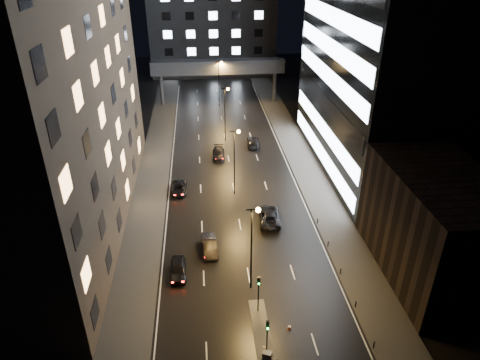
# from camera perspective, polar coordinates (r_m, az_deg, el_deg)

# --- Properties ---
(ground) EXTENTS (160.00, 160.00, 0.00)m
(ground) POSITION_cam_1_polar(r_m,az_deg,el_deg) (74.10, -1.54, 2.86)
(ground) COLOR black
(ground) RESTS_ON ground
(sidewalk_left) EXTENTS (5.00, 110.00, 0.15)m
(sidewalk_left) POSITION_cam_1_polar(r_m,az_deg,el_deg) (69.92, -11.50, 0.64)
(sidewalk_left) COLOR #383533
(sidewalk_left) RESTS_ON ground
(sidewalk_right) EXTENTS (5.00, 110.00, 0.15)m
(sidewalk_right) POSITION_cam_1_polar(r_m,az_deg,el_deg) (71.53, 8.80, 1.57)
(sidewalk_right) COLOR #383533
(sidewalk_right) RESTS_ON ground
(building_left) EXTENTS (15.00, 48.00, 40.00)m
(building_left) POSITION_cam_1_polar(r_m,az_deg,el_deg) (55.00, -25.20, 13.15)
(building_left) COLOR #2D2319
(building_left) RESTS_ON ground
(building_right_low) EXTENTS (10.00, 18.00, 12.00)m
(building_right_low) POSITION_cam_1_polar(r_m,az_deg,el_deg) (50.59, 24.61, -5.59)
(building_right_low) COLOR black
(building_right_low) RESTS_ON ground
(building_right_glass) EXTENTS (20.00, 36.00, 45.00)m
(building_right_glass) POSITION_cam_1_polar(r_m,az_deg,el_deg) (69.85, 20.64, 18.96)
(building_right_glass) COLOR black
(building_right_glass) RESTS_ON ground
(building_far) EXTENTS (34.00, 14.00, 25.00)m
(building_far) POSITION_cam_1_polar(r_m,az_deg,el_deg) (126.17, -3.71, 19.65)
(building_far) COLOR #333335
(building_far) RESTS_ON ground
(skybridge) EXTENTS (30.00, 3.00, 10.00)m
(skybridge) POSITION_cam_1_polar(r_m,az_deg,el_deg) (99.56, -2.94, 14.76)
(skybridge) COLOR #333335
(skybridge) RESTS_ON ground
(median_island) EXTENTS (1.60, 8.00, 0.15)m
(median_island) POSITION_cam_1_polar(r_m,az_deg,el_deg) (43.34, 2.87, -19.42)
(median_island) COLOR #383533
(median_island) RESTS_ON ground
(traffic_signal_near) EXTENTS (0.28, 0.34, 4.40)m
(traffic_signal_near) POSITION_cam_1_polar(r_m,az_deg,el_deg) (42.90, 2.48, -14.26)
(traffic_signal_near) COLOR black
(traffic_signal_near) RESTS_ON median_island
(traffic_signal_far) EXTENTS (0.28, 0.34, 4.40)m
(traffic_signal_far) POSITION_cam_1_polar(r_m,az_deg,el_deg) (39.11, 3.65, -19.73)
(traffic_signal_far) COLOR black
(traffic_signal_far) RESTS_ON median_island
(bollard_row) EXTENTS (0.12, 25.12, 0.90)m
(bollard_row) POSITION_cam_1_polar(r_m,az_deg,el_deg) (48.22, 14.16, -13.75)
(bollard_row) COLOR black
(bollard_row) RESTS_ON ground
(streetlight_near) EXTENTS (1.45, 0.50, 10.15)m
(streetlight_near) POSITION_cam_1_polar(r_m,az_deg,el_deg) (43.38, 1.76, -7.83)
(streetlight_near) COLOR black
(streetlight_near) RESTS_ON ground
(streetlight_mid_a) EXTENTS (1.45, 0.50, 10.15)m
(streetlight_mid_a) POSITION_cam_1_polar(r_m,az_deg,el_deg) (60.52, -0.61, 3.47)
(streetlight_mid_a) COLOR black
(streetlight_mid_a) RESTS_ON ground
(streetlight_mid_b) EXTENTS (1.45, 0.50, 10.15)m
(streetlight_mid_b) POSITION_cam_1_polar(r_m,az_deg,el_deg) (79.01, -1.92, 9.64)
(streetlight_mid_b) COLOR black
(streetlight_mid_b) RESTS_ON ground
(streetlight_far) EXTENTS (1.45, 0.50, 10.15)m
(streetlight_far) POSITION_cam_1_polar(r_m,az_deg,el_deg) (98.10, -2.75, 13.45)
(streetlight_far) COLOR black
(streetlight_far) RESTS_ON ground
(car_away_a) EXTENTS (1.92, 4.51, 1.52)m
(car_away_a) POSITION_cam_1_polar(r_m,az_deg,el_deg) (49.09, -8.25, -11.65)
(car_away_a) COLOR black
(car_away_a) RESTS_ON ground
(car_away_b) EXTENTS (2.03, 4.81, 1.55)m
(car_away_b) POSITION_cam_1_polar(r_m,az_deg,el_deg) (51.98, -4.09, -8.74)
(car_away_b) COLOR black
(car_away_b) RESTS_ON ground
(car_away_c) EXTENTS (2.31, 4.79, 1.31)m
(car_away_c) POSITION_cam_1_polar(r_m,az_deg,el_deg) (64.33, -8.14, -1.08)
(car_away_c) COLOR black
(car_away_c) RESTS_ON ground
(car_away_d) EXTENTS (2.29, 5.16, 1.47)m
(car_away_d) POSITION_cam_1_polar(r_m,az_deg,el_deg) (74.30, -2.86, 3.54)
(car_away_d) COLOR black
(car_away_d) RESTS_ON ground
(car_toward_a) EXTENTS (3.08, 5.96, 1.60)m
(car_toward_a) POSITION_cam_1_polar(r_m,az_deg,el_deg) (57.16, 3.93, -4.81)
(car_toward_a) COLOR black
(car_toward_a) RESTS_ON ground
(car_toward_b) EXTENTS (2.48, 5.25, 1.48)m
(car_toward_b) POSITION_cam_1_polar(r_m,az_deg,el_deg) (78.87, 1.75, 5.12)
(car_toward_b) COLOR black
(car_toward_b) RESTS_ON ground
(utility_cabinet) EXTENTS (0.92, 0.80, 1.38)m
(utility_cabinet) POSITION_cam_1_polar(r_m,az_deg,el_deg) (40.39, 3.63, -22.58)
(utility_cabinet) COLOR #535356
(utility_cabinet) RESTS_ON median_island
(cone_a) EXTENTS (0.42, 0.42, 0.57)m
(cone_a) POSITION_cam_1_polar(r_m,az_deg,el_deg) (41.80, 3.26, -21.40)
(cone_a) COLOR #FF480D
(cone_a) RESTS_ON ground
(cone_b) EXTENTS (0.42, 0.42, 0.53)m
(cone_b) POSITION_cam_1_polar(r_m,az_deg,el_deg) (43.60, 6.59, -18.88)
(cone_b) COLOR #E93E0C
(cone_b) RESTS_ON ground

